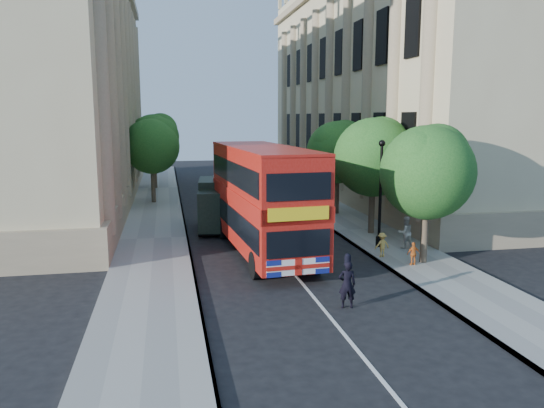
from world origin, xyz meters
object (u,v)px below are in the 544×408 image
box_van (217,206)px  double_decker_bus (263,196)px  police_constable (347,284)px  woman_pedestrian (405,232)px  lamp_post (380,198)px

box_van → double_decker_bus: bearing=-68.6°
police_constable → woman_pedestrian: size_ratio=1.05×
double_decker_bus → lamp_post: bearing=-6.4°
box_van → police_constable: size_ratio=3.15×
lamp_post → woman_pedestrian: lamp_post is taller
double_decker_bus → box_van: double_decker_bus is taller
double_decker_bus → box_van: 6.01m
woman_pedestrian → double_decker_bus: bearing=-10.7°
lamp_post → box_van: lamp_post is taller
lamp_post → box_van: 9.41m
double_decker_bus → box_van: size_ratio=2.11×
box_van → woman_pedestrian: bearing=-31.6°
police_constable → woman_pedestrian: 8.62m
box_van → police_constable: (3.07, -13.21, -0.57)m
lamp_post → woman_pedestrian: bearing=-26.2°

